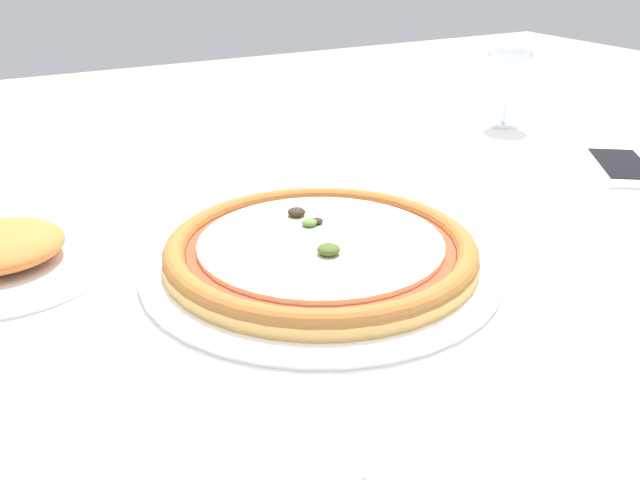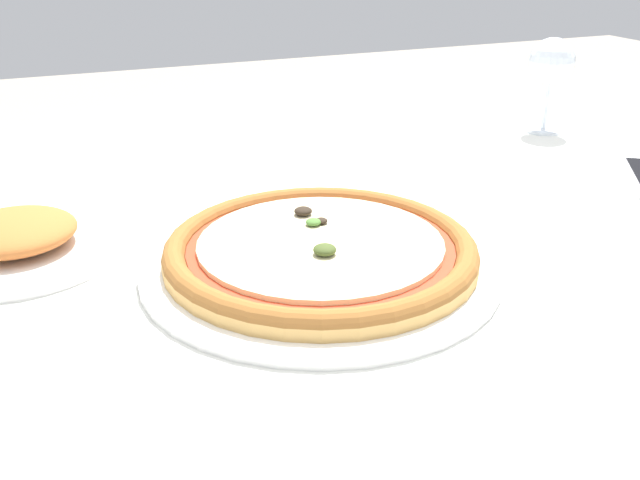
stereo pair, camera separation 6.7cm
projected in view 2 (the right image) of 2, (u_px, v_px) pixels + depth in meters
The scene contains 4 objects.
dining_table at pixel (488, 302), 0.79m from camera, with size 1.33×1.05×0.72m.
pizza_plate at pixel (320, 253), 0.68m from camera, with size 0.34×0.34×0.04m.
wine_glass_far_left at pixel (552, 64), 1.09m from camera, with size 0.07×0.07×0.15m.
side_plate at pixel (16, 241), 0.71m from camera, with size 0.21×0.21×0.04m.
Camera 2 is at (-0.44, -0.57, 1.03)m, focal length 40.00 mm.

